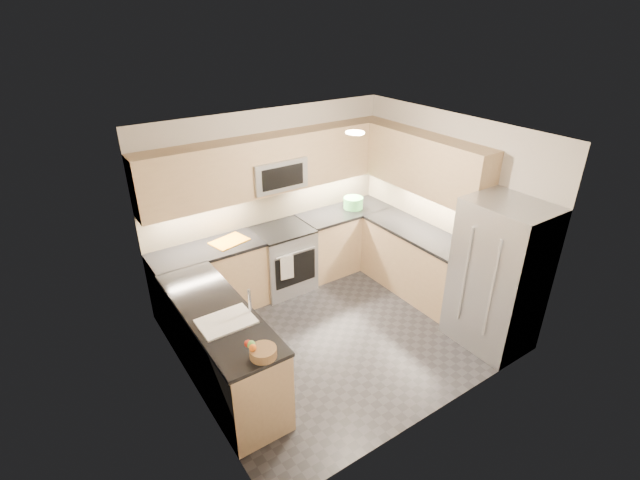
{
  "coord_description": "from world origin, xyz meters",
  "views": [
    {
      "loc": [
        -2.79,
        -3.75,
        3.67
      ],
      "look_at": [
        0.0,
        0.35,
        1.15
      ],
      "focal_mm": 26.0,
      "sensor_mm": 36.0,
      "label": 1
    }
  ],
  "objects": [
    {
      "name": "fruit_apple",
      "position": [
        -1.52,
        -0.78,
        1.05
      ],
      "size": [
        0.07,
        0.07,
        0.07
      ],
      "primitive_type": "sphere",
      "color": "#A12212",
      "rests_on": "fruit_basket"
    },
    {
      "name": "utensil_bowl",
      "position": [
        1.25,
        1.3,
        1.02
      ],
      "size": [
        0.33,
        0.33,
        0.17
      ],
      "primitive_type": "cylinder",
      "rotation": [
        0.0,
        0.0,
        0.14
      ],
      "color": "#52C05D",
      "rests_on": "countertop_back_right"
    },
    {
      "name": "fridge_handle_right",
      "position": [
        1.08,
        -0.97,
        0.95
      ],
      "size": [
        0.02,
        0.02,
        1.2
      ],
      "primitive_type": "cylinder",
      "color": "#B2B5BA",
      "rests_on": "refrigerator"
    },
    {
      "name": "dish_towel_check",
      "position": [
        -0.16,
        0.91,
        0.55
      ],
      "size": [
        0.19,
        0.04,
        0.35
      ],
      "primitive_type": "cube",
      "rotation": [
        0.0,
        0.0,
        -0.13
      ],
      "color": "silver",
      "rests_on": "oven_handle"
    },
    {
      "name": "upper_cab_back",
      "position": [
        0.0,
        1.43,
        1.83
      ],
      "size": [
        3.6,
        0.35,
        0.75
      ],
      "primitive_type": "cube",
      "color": "tan",
      "rests_on": "wall_back"
    },
    {
      "name": "faucet",
      "position": [
        -1.24,
        -0.25,
        1.08
      ],
      "size": [
        0.03,
        0.03,
        0.28
      ],
      "primitive_type": "cylinder",
      "color": "silver",
      "rests_on": "countertop_peninsula"
    },
    {
      "name": "countertop_back_left",
      "position": [
        -1.09,
        1.3,
        0.92
      ],
      "size": [
        1.42,
        0.63,
        0.04
      ],
      "primitive_type": "cube",
      "color": "black",
      "rests_on": "base_cab_back_left"
    },
    {
      "name": "countertop_peninsula",
      "position": [
        -1.5,
        0.0,
        0.92
      ],
      "size": [
        0.63,
        2.0,
        0.04
      ],
      "primitive_type": "cube",
      "color": "black",
      "rests_on": "base_cab_peninsula"
    },
    {
      "name": "base_cab_back_right",
      "position": [
        1.09,
        1.3,
        0.45
      ],
      "size": [
        1.42,
        0.6,
        0.9
      ],
      "primitive_type": "cube",
      "color": "tan",
      "rests_on": "floor"
    },
    {
      "name": "backsplash_right",
      "position": [
        1.8,
        0.45,
        1.2
      ],
      "size": [
        0.01,
        2.3,
        0.51
      ],
      "primitive_type": "cube",
      "color": "tan",
      "rests_on": "wall_right"
    },
    {
      "name": "fruit_pear",
      "position": [
        -1.51,
        -0.81,
        1.05
      ],
      "size": [
        0.07,
        0.07,
        0.07
      ],
      "primitive_type": "sphere",
      "color": "#68B14C",
      "rests_on": "fruit_basket"
    },
    {
      "name": "fruit_orange",
      "position": [
        -1.51,
        -0.85,
        1.05
      ],
      "size": [
        0.07,
        0.07,
        0.07
      ],
      "primitive_type": "sphere",
      "color": "orange",
      "rests_on": "fruit_basket"
    },
    {
      "name": "sink_basin",
      "position": [
        -1.5,
        -0.25,
        0.88
      ],
      "size": [
        0.52,
        0.38,
        0.16
      ],
      "primitive_type": "cube",
      "color": "white",
      "rests_on": "base_cab_peninsula"
    },
    {
      "name": "fruit_basket",
      "position": [
        -1.43,
        -0.88,
        0.98
      ],
      "size": [
        0.3,
        0.3,
        0.09
      ],
      "primitive_type": "cylinder",
      "rotation": [
        0.0,
        0.0,
        -0.32
      ],
      "color": "olive",
      "rests_on": "countertop_peninsula"
    },
    {
      "name": "cutting_board",
      "position": [
        -0.76,
        1.31,
        0.95
      ],
      "size": [
        0.52,
        0.42,
        0.01
      ],
      "primitive_type": "cube",
      "rotation": [
        0.0,
        0.0,
        0.24
      ],
      "color": "orange",
      "rests_on": "countertop_back_left"
    },
    {
      "name": "refrigerator",
      "position": [
        1.45,
        -1.15,
        0.9
      ],
      "size": [
        0.7,
        0.9,
        1.8
      ],
      "primitive_type": "cube",
      "color": "#96989D",
      "rests_on": "floor"
    },
    {
      "name": "wall_right",
      "position": [
        1.8,
        0.0,
        1.25
      ],
      "size": [
        0.02,
        3.2,
        2.5
      ],
      "primitive_type": "cube",
      "color": "#BEB4A6",
      "rests_on": "floor"
    },
    {
      "name": "fridge_handle_left",
      "position": [
        1.08,
        -1.33,
        0.95
      ],
      "size": [
        0.02,
        0.02,
        1.2
      ],
      "primitive_type": "cylinder",
      "color": "#B2B5BA",
      "rests_on": "refrigerator"
    },
    {
      "name": "wall_front",
      "position": [
        0.0,
        -1.6,
        1.25
      ],
      "size": [
        3.6,
        0.02,
        2.5
      ],
      "primitive_type": "cube",
      "color": "#BEB4A6",
      "rests_on": "floor"
    },
    {
      "name": "oven_door_glass",
      "position": [
        0.0,
        0.95,
        0.45
      ],
      "size": [
        0.62,
        0.02,
        0.45
      ],
      "primitive_type": "cube",
      "color": "black",
      "rests_on": "gas_range"
    },
    {
      "name": "ceiling",
      "position": [
        0.0,
        0.0,
        2.5
      ],
      "size": [
        3.6,
        3.2,
        0.02
      ],
      "primitive_type": "cube",
      "color": "beige",
      "rests_on": "wall_back"
    },
    {
      "name": "countertop_right",
      "position": [
        1.5,
        0.15,
        0.92
      ],
      "size": [
        0.63,
        1.7,
        0.04
      ],
      "primitive_type": "cube",
      "color": "black",
      "rests_on": "base_cab_right"
    },
    {
      "name": "base_cab_right",
      "position": [
        1.5,
        0.15,
        0.45
      ],
      "size": [
        0.6,
        1.7,
        0.9
      ],
      "primitive_type": "cube",
      "color": "tan",
      "rests_on": "floor"
    },
    {
      "name": "gas_range",
      "position": [
        0.0,
        1.28,
        0.46
      ],
      "size": [
        0.76,
        0.65,
        0.91
      ],
      "primitive_type": "cube",
      "color": "#9DA0A5",
      "rests_on": "floor"
    },
    {
      "name": "floor",
      "position": [
        0.0,
        0.0,
        0.0
      ],
      "size": [
        3.6,
        3.2,
        0.0
      ],
      "primitive_type": "cube",
      "color": "#242429",
      "rests_on": "ground"
    },
    {
      "name": "countertop_back_right",
      "position": [
        1.09,
        1.3,
        0.92
      ],
      "size": [
        1.42,
        0.63,
        0.04
      ],
      "primitive_type": "cube",
      "color": "black",
      "rests_on": "base_cab_back_right"
    },
    {
      "name": "oven_handle",
      "position": [
        0.0,
        0.93,
        0.72
      ],
      "size": [
        0.6,
        0.02,
        0.02
      ],
      "primitive_type": "cylinder",
      "rotation": [
        0.0,
        1.57,
        0.0
      ],
      "color": "#B2B5BA",
      "rests_on": "gas_range"
    },
    {
      "name": "microwave",
      "position": [
        0.0,
        1.4,
        1.7
      ],
      "size": [
        0.76,
        0.4,
        0.4
      ],
      "primitive_type": "cube",
      "color": "gray",
      "rests_on": "upper_cab_back"
    },
    {
      "name": "microwave_door",
      "position": [
        0.0,
        1.2,
        1.7
      ],
      "size": [
        0.6,
        0.01,
        0.28
      ],
      "primitive_type": "cube",
      "color": "black",
      "rests_on": "microwave"
    },
    {
      "name": "base_cab_back_left",
      "position": [
        -1.09,
        1.3,
        0.45
      ],
      "size": [
        1.42,
        0.6,
        0.9
      ],
      "primitive_type": "cube",
      "color": "tan",
      "rests_on": "floor"
    },
    {
      "name": "base_cab_peninsula",
      "position": [
        -1.5,
        0.0,
        0.45
      ],
      "size": [
        0.6,
        2.0,
        0.9
      ],
      "primitive_type": "cube",
      "color": "tan",
      "rests_on": "floor"
    },
    {
      "name": "backsplash_back",
      "position": [
        0.0,
        1.6,
        1.2
      ],
      "size": [
        3.6,
        0.01,
        0.51
      ],
      "primitive_type": "cube",
      "color": "tan",
      "rests_on": "wall_back"
    },
    {
      "name": "wall_back",
      "position": [
        0.0,
        1.6,
        1.25
      ],
      "size": [
        3.6,
        0.02,
        2.5
      ],
      "primitive_type": "cube",
      "color": "#BEB4A6",
      "rests_on": "floor"
    },
    {
      "name": "range_cooktop",
      "position": [
        0.0,
        1.28,
        0.92
      ],
      "size": [
        0.76,
        0.65,
        0.03
      ],
      "primitive_type": "cube",
      "color": "black",
      "rests_on": "gas_range"
    },
    {
      "name": "upper_cab_right",
      "position": [
        1.62,
        0.28,
        1.83
      ],
      "size": [
        0.35,
        1.95,
        0.75
      ],
      "primitive_type": "cube",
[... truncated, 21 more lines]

